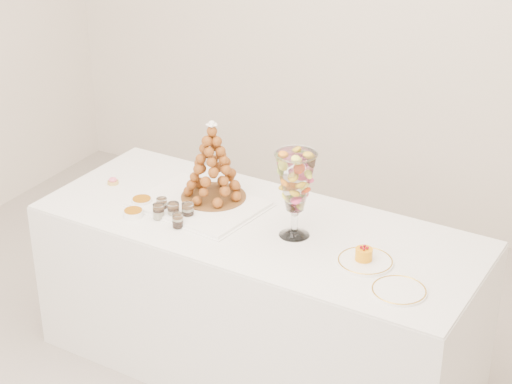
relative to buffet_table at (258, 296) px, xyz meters
The scene contains 16 objects.
room_walls 1.44m from the buffet_table, 95.54° to the right, with size 4.54×4.04×2.82m.
buffet_table is the anchor object (origin of this frame).
lace_tray 0.51m from the buffet_table, behind, with size 0.55×0.41×0.02m, color white.
macaron_vase 0.66m from the buffet_table, ahead, with size 0.17×0.17×0.38m.
cake_plate 0.67m from the buffet_table, ahead, with size 0.23×0.23×0.01m, color white.
spare_plate 0.87m from the buffet_table, 17.18° to the right, with size 0.22×0.22×0.01m, color white.
pink_tart 0.90m from the buffet_table, behind, with size 0.05×0.05×0.03m.
verrine_a 0.61m from the buffet_table, 166.32° to the right, with size 0.05×0.05×0.07m, color white.
verrine_b 0.57m from the buffet_table, 159.97° to the right, with size 0.05×0.05×0.07m, color white.
verrine_c 0.53m from the buffet_table, 160.41° to the right, with size 0.05×0.05×0.07m, color white.
verrine_d 0.61m from the buffet_table, 157.45° to the right, with size 0.05×0.05×0.07m, color white.
verrine_e 0.55m from the buffet_table, 145.77° to the right, with size 0.05×0.05×0.07m, color white.
ramekin_back 0.69m from the buffet_table, behind, with size 0.09×0.09×0.03m, color white.
ramekin_front 0.69m from the buffet_table, 158.37° to the right, with size 0.09×0.09×0.03m, color white.
croquembouche 0.66m from the buffet_table, 161.33° to the left, with size 0.30×0.30×0.38m.
mousse_cake 0.68m from the buffet_table, ahead, with size 0.07×0.07×0.06m.
Camera 1 is at (1.61, -2.63, 2.56)m, focal length 60.00 mm.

